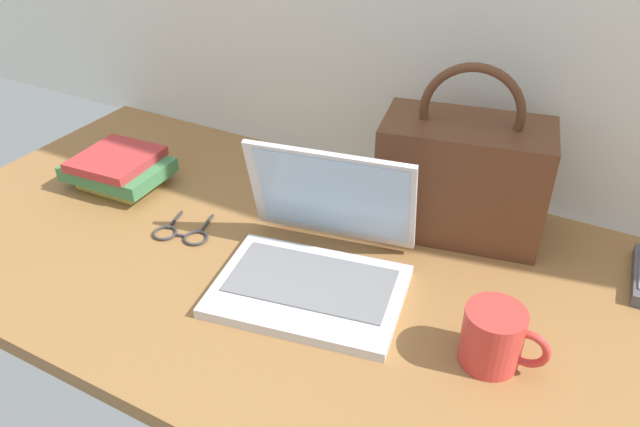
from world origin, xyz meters
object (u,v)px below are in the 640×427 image
eyeglasses (181,234)px  book_stack (118,169)px  laptop (317,257)px  handbag (462,176)px  coffee_mug (494,337)px

eyeglasses → book_stack: 0.26m
laptop → handbag: handbag is taller
book_stack → laptop: bearing=-8.3°
laptop → coffee_mug: laptop is taller
laptop → book_stack: size_ratio=1.66×
laptop → eyeglasses: size_ratio=2.86×
handbag → book_stack: size_ratio=1.56×
coffee_mug → eyeglasses: 0.61m
handbag → book_stack: handbag is taller
laptop → eyeglasses: (-0.29, -0.01, -0.04)m
laptop → book_stack: laptop is taller
laptop → handbag: bearing=58.6°
eyeglasses → book_stack: (-0.24, 0.09, 0.03)m
book_stack → eyeglasses: bearing=-20.6°
book_stack → coffee_mug: bearing=-8.3°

